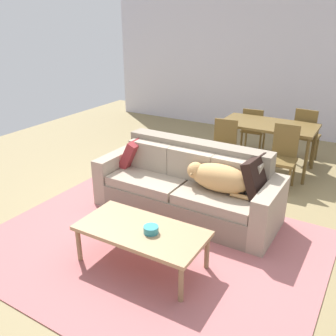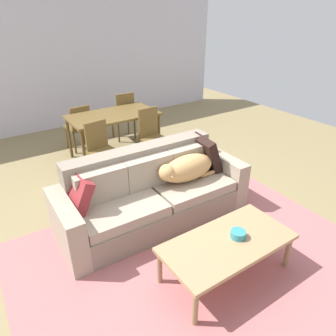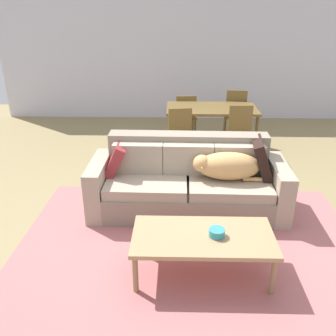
{
  "view_description": "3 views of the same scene",
  "coord_description": "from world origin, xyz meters",
  "views": [
    {
      "loc": [
        1.77,
        -3.76,
        2.36
      ],
      "look_at": [
        -0.3,
        -0.19,
        0.63
      ],
      "focal_mm": 39.04,
      "sensor_mm": 36.0,
      "label": 1
    },
    {
      "loc": [
        -1.74,
        -2.81,
        2.4
      ],
      "look_at": [
        0.13,
        -0.02,
        0.64
      ],
      "focal_mm": 33.29,
      "sensor_mm": 36.0,
      "label": 2
    },
    {
      "loc": [
        -0.25,
        -4.03,
        2.34
      ],
      "look_at": [
        -0.35,
        -0.13,
        0.59
      ],
      "focal_mm": 39.4,
      "sensor_mm": 36.0,
      "label": 3
    }
  ],
  "objects": [
    {
      "name": "area_rug",
      "position": [
        -0.11,
        -0.92,
        0.01
      ],
      "size": [
        3.64,
        2.85,
        0.01
      ],
      "primitive_type": "cube",
      "rotation": [
        0.0,
        0.0,
        -0.02
      ],
      "color": "#B46767",
      "rests_on": "ground"
    },
    {
      "name": "couch",
      "position": [
        -0.11,
        -0.02,
        0.34
      ],
      "size": [
        2.33,
        0.9,
        0.89
      ],
      "rotation": [
        0.0,
        0.0,
        -0.02
      ],
      "color": "gray",
      "rests_on": "ground"
    },
    {
      "name": "dog_on_left_cushion",
      "position": [
        0.33,
        -0.12,
        0.62
      ],
      "size": [
        0.91,
        0.35,
        0.33
      ],
      "rotation": [
        0.0,
        0.0,
        -0.02
      ],
      "color": "tan",
      "rests_on": "couch"
    },
    {
      "name": "coffee_table",
      "position": [
        -0.0,
        -1.23,
        0.38
      ],
      "size": [
        1.29,
        0.64,
        0.42
      ],
      "color": "tan",
      "rests_on": "ground"
    },
    {
      "name": "dining_chair_near_right",
      "position": [
        0.73,
        1.35,
        0.5
      ],
      "size": [
        0.41,
        0.41,
        0.93
      ],
      "rotation": [
        0.0,
        0.0,
        0.04
      ],
      "color": "brown",
      "rests_on": "ground"
    },
    {
      "name": "bowl_on_coffee_table",
      "position": [
        0.12,
        -1.24,
        0.46
      ],
      "size": [
        0.15,
        0.15,
        0.07
      ],
      "primitive_type": "cylinder",
      "color": "teal",
      "rests_on": "coffee_table"
    },
    {
      "name": "throw_pillow_by_right_arm",
      "position": [
        0.76,
        0.01,
        0.66
      ],
      "size": [
        0.31,
        0.49,
        0.47
      ],
      "primitive_type": "cube",
      "rotation": [
        0.0,
        -0.34,
        -0.11
      ],
      "color": "black",
      "rests_on": "couch"
    },
    {
      "name": "dining_chair_far_right",
      "position": [
        0.81,
        2.53,
        0.52
      ],
      "size": [
        0.43,
        0.43,
        0.95
      ],
      "rotation": [
        0.0,
        0.0,
        3.05
      ],
      "color": "brown",
      "rests_on": "ground"
    },
    {
      "name": "dining_table",
      "position": [
        0.32,
        1.94,
        0.69
      ],
      "size": [
        1.49,
        0.81,
        0.76
      ],
      "color": "brown",
      "rests_on": "ground"
    },
    {
      "name": "throw_pillow_by_left_arm",
      "position": [
        -0.98,
        0.04,
        0.63
      ],
      "size": [
        0.29,
        0.4,
        0.4
      ],
      "primitive_type": "cube",
      "rotation": [
        0.0,
        0.45,
        0.05
      ],
      "color": "maroon",
      "rests_on": "couch"
    },
    {
      "name": "back_partition",
      "position": [
        0.0,
        4.0,
        1.35
      ],
      "size": [
        8.0,
        0.12,
        2.7
      ],
      "primitive_type": "cube",
      "color": "silver",
      "rests_on": "ground"
    },
    {
      "name": "dining_chair_near_left",
      "position": [
        -0.18,
        1.32,
        0.49
      ],
      "size": [
        0.45,
        0.45,
        0.88
      ],
      "rotation": [
        0.0,
        0.0,
        0.15
      ],
      "color": "brown",
      "rests_on": "ground"
    },
    {
      "name": "ground_plane",
      "position": [
        0.0,
        0.0,
        0.0
      ],
      "size": [
        10.0,
        10.0,
        0.0
      ],
      "primitive_type": "plane",
      "color": "#8C7A50"
    },
    {
      "name": "dining_chair_far_left",
      "position": [
        -0.1,
        2.53,
        0.47
      ],
      "size": [
        0.43,
        0.43,
        0.84
      ],
      "rotation": [
        0.0,
        0.0,
        3.23
      ],
      "color": "brown",
      "rests_on": "ground"
    }
  ]
}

